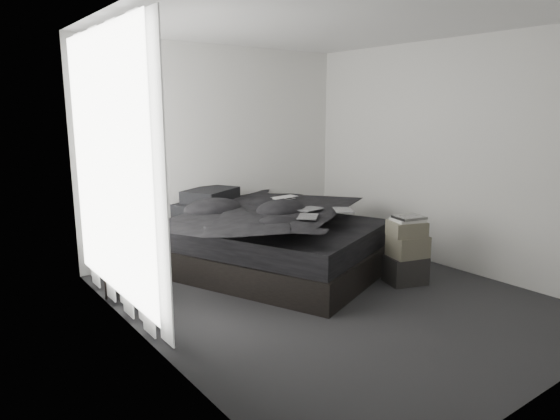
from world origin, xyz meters
TOP-DOWN VIEW (x-y plane):
  - floor at (0.00, 0.00)m, footprint 3.60×4.20m
  - ceiling at (0.00, 0.00)m, footprint 3.60×4.20m
  - wall_back at (0.00, 2.10)m, footprint 3.60×0.01m
  - wall_left at (-1.80, 0.00)m, footprint 0.01×4.20m
  - wall_right at (1.80, 0.00)m, footprint 0.01×4.20m
  - window_left at (-1.78, 0.90)m, footprint 0.02×2.00m
  - curtain_left at (-1.73, 0.90)m, footprint 0.06×2.12m
  - bed at (0.04, 1.02)m, footprint 2.51×2.83m
  - mattress at (0.04, 1.02)m, footprint 2.43×2.74m
  - duvet at (0.06, 0.97)m, footprint 2.34×2.49m
  - pillow_lower at (-0.36, 1.84)m, footprint 0.83×0.70m
  - pillow_upper at (-0.28, 1.85)m, footprint 0.79×0.71m
  - laptop at (0.41, 1.23)m, footprint 0.39×0.27m
  - comic_a at (0.01, 0.34)m, footprint 0.35×0.34m
  - comic_b at (0.26, 0.62)m, footprint 0.32×0.24m
  - comic_c at (0.52, 0.36)m, footprint 0.32×0.35m
  - side_stand at (-1.56, 1.18)m, footprint 0.57×0.57m
  - papers at (-1.55, 1.17)m, footprint 0.38×0.36m
  - floor_books at (-1.61, 1.21)m, footprint 0.17×0.23m
  - box_lower at (0.94, -0.17)m, footprint 0.48×0.42m
  - box_mid at (0.95, -0.18)m, footprint 0.43×0.38m
  - box_upper at (0.94, -0.17)m, footprint 0.43×0.40m
  - art_book_white at (0.94, -0.17)m, footprint 0.36×0.33m
  - art_book_snake at (0.95, -0.18)m, footprint 0.34×0.29m

SIDE VIEW (x-z plane):
  - floor at x=0.00m, z-range -0.01..0.01m
  - floor_books at x=-1.61m, z-range 0.00..0.15m
  - box_lower at x=0.94m, z-range 0.00..0.29m
  - bed at x=0.04m, z-range 0.00..0.32m
  - side_stand at x=-1.56m, z-range 0.00..0.79m
  - box_mid at x=0.95m, z-range 0.29..0.52m
  - mattress at x=0.04m, z-range 0.32..0.57m
  - box_upper at x=0.94m, z-range 0.52..0.67m
  - pillow_lower at x=-0.36m, z-range 0.57..0.72m
  - art_book_white at x=0.94m, z-range 0.67..0.70m
  - duvet at x=0.06m, z-range 0.57..0.84m
  - art_book_snake at x=0.95m, z-range 0.70..0.73m
  - papers at x=-1.55m, z-range 0.79..0.81m
  - pillow_upper at x=-0.28m, z-range 0.72..0.87m
  - comic_a at x=0.01m, z-range 0.84..0.85m
  - comic_b at x=0.26m, z-range 0.84..0.85m
  - laptop at x=0.41m, z-range 0.84..0.87m
  - comic_c at x=0.52m, z-range 0.85..0.86m
  - curtain_left at x=-1.73m, z-range 0.04..2.52m
  - wall_back at x=0.00m, z-range 0.00..2.60m
  - wall_left at x=-1.80m, z-range 0.00..2.60m
  - wall_right at x=1.80m, z-range 0.00..2.60m
  - window_left at x=-1.78m, z-range 0.20..2.50m
  - ceiling at x=0.00m, z-range 2.60..2.60m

